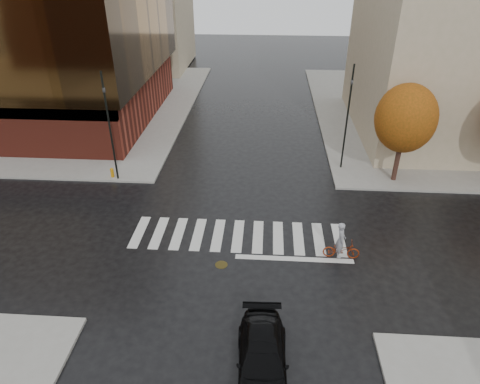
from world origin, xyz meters
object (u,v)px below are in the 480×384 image
object	(u,v)px
sedan	(262,359)
fire_hydrant	(112,172)
cyclist	(341,246)
traffic_light_ne	(348,112)
traffic_light_nw	(109,121)

from	to	relation	value
sedan	fire_hydrant	world-z (taller)	sedan
cyclist	traffic_light_ne	xyz separation A→B (m)	(1.40, 10.00, 3.54)
sedan	traffic_light_nw	bearing A→B (deg)	123.06
sedan	cyclist	xyz separation A→B (m)	(3.82, 7.01, 0.04)
traffic_light_nw	traffic_light_ne	xyz separation A→B (m)	(15.25, 2.70, 0.01)
traffic_light_nw	traffic_light_ne	bearing A→B (deg)	94.68
cyclist	fire_hydrant	world-z (taller)	cyclist
traffic_light_nw	fire_hydrant	size ratio (longest dim) A/B	10.81
sedan	traffic_light_ne	bearing A→B (deg)	70.97
sedan	traffic_light_nw	xyz separation A→B (m)	(-10.04, 14.31, 3.58)
sedan	fire_hydrant	bearing A→B (deg)	123.81
cyclist	traffic_light_nw	world-z (taller)	traffic_light_nw
traffic_light_ne	fire_hydrant	distance (m)	16.31
fire_hydrant	traffic_light_nw	bearing A→B (deg)	-25.19
cyclist	traffic_light_ne	world-z (taller)	traffic_light_ne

